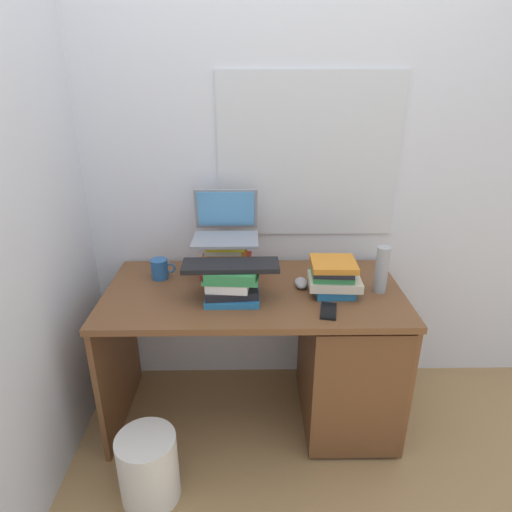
{
  "coord_description": "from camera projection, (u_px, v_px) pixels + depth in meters",
  "views": [
    {
      "loc": [
        -0.01,
        -1.83,
        1.67
      ],
      "look_at": [
        0.01,
        -0.02,
        0.91
      ],
      "focal_mm": 30.84,
      "sensor_mm": 36.0,
      "label": 1
    }
  ],
  "objects": [
    {
      "name": "ground_plane",
      "position": [
        254.0,
        412.0,
        2.33
      ],
      "size": [
        6.0,
        6.0,
        0.0
      ],
      "primitive_type": "plane",
      "color": "#9E7A4C"
    },
    {
      "name": "wall_back",
      "position": [
        253.0,
        152.0,
        2.18
      ],
      "size": [
        6.0,
        0.06,
        2.6
      ],
      "color": "silver",
      "rests_on": "ground"
    },
    {
      "name": "wall_left",
      "position": [
        42.0,
        169.0,
        1.82
      ],
      "size": [
        0.05,
        6.0,
        2.6
      ],
      "primitive_type": "cube",
      "color": "silver",
      "rests_on": "ground"
    },
    {
      "name": "desk",
      "position": [
        325.0,
        352.0,
        2.16
      ],
      "size": [
        1.38,
        0.68,
        0.73
      ],
      "color": "brown",
      "rests_on": "ground"
    },
    {
      "name": "book_stack_tall",
      "position": [
        226.0,
        260.0,
        2.13
      ],
      "size": [
        0.25,
        0.19,
        0.19
      ],
      "color": "#B22D33",
      "rests_on": "desk"
    },
    {
      "name": "book_stack_keyboard_riser",
      "position": [
        231.0,
        285.0,
        1.93
      ],
      "size": [
        0.25,
        0.2,
        0.15
      ],
      "color": "#2672B2",
      "rests_on": "desk"
    },
    {
      "name": "book_stack_side",
      "position": [
        334.0,
        277.0,
        1.99
      ],
      "size": [
        0.24,
        0.2,
        0.16
      ],
      "color": "#2672B2",
      "rests_on": "desk"
    },
    {
      "name": "laptop",
      "position": [
        226.0,
        227.0,
        2.12
      ],
      "size": [
        0.31,
        0.27,
        0.22
      ],
      "color": "gray",
      "rests_on": "book_stack_tall"
    },
    {
      "name": "keyboard",
      "position": [
        231.0,
        265.0,
        1.9
      ],
      "size": [
        0.42,
        0.15,
        0.02
      ],
      "primitive_type": "cube",
      "rotation": [
        0.0,
        0.0,
        0.02
      ],
      "color": "black",
      "rests_on": "book_stack_keyboard_riser"
    },
    {
      "name": "computer_mouse",
      "position": [
        301.0,
        283.0,
        2.08
      ],
      "size": [
        0.06,
        0.1,
        0.04
      ],
      "primitive_type": "ellipsoid",
      "color": "#A5A8AD",
      "rests_on": "desk"
    },
    {
      "name": "mug",
      "position": [
        160.0,
        269.0,
        2.15
      ],
      "size": [
        0.12,
        0.08,
        0.1
      ],
      "color": "#265999",
      "rests_on": "desk"
    },
    {
      "name": "water_bottle",
      "position": [
        382.0,
        270.0,
        1.99
      ],
      "size": [
        0.06,
        0.06,
        0.22
      ],
      "primitive_type": "cylinder",
      "color": "#999EA5",
      "rests_on": "desk"
    },
    {
      "name": "cell_phone",
      "position": [
        328.0,
        311.0,
        1.86
      ],
      "size": [
        0.09,
        0.15,
        0.01
      ],
      "primitive_type": "cube",
      "rotation": [
        0.0,
        0.0,
        -0.2
      ],
      "color": "black",
      "rests_on": "desk"
    },
    {
      "name": "wastebasket",
      "position": [
        149.0,
        468.0,
        1.82
      ],
      "size": [
        0.25,
        0.25,
        0.31
      ],
      "primitive_type": "cylinder",
      "color": "silver",
      "rests_on": "ground"
    }
  ]
}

